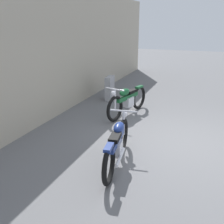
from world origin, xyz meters
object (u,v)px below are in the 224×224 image
at_px(motorcycle_blue, 117,144).
at_px(motorcycle_green, 127,100).
at_px(helmet, 127,96).
at_px(stone_marker, 110,88).

xyz_separation_m(motorcycle_blue, motorcycle_green, (2.85, 0.74, 0.01)).
relative_size(helmet, motorcycle_green, 0.13).
height_order(stone_marker, motorcycle_green, motorcycle_green).
bearing_deg(motorcycle_blue, motorcycle_green, 6.23).
distance_m(stone_marker, helmet, 0.68).
bearing_deg(helmet, motorcycle_blue, -163.95).
bearing_deg(stone_marker, helmet, -63.69).
distance_m(stone_marker, motorcycle_blue, 4.53).
relative_size(motorcycle_blue, motorcycle_green, 0.98).
bearing_deg(motorcycle_green, motorcycle_blue, 27.59).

